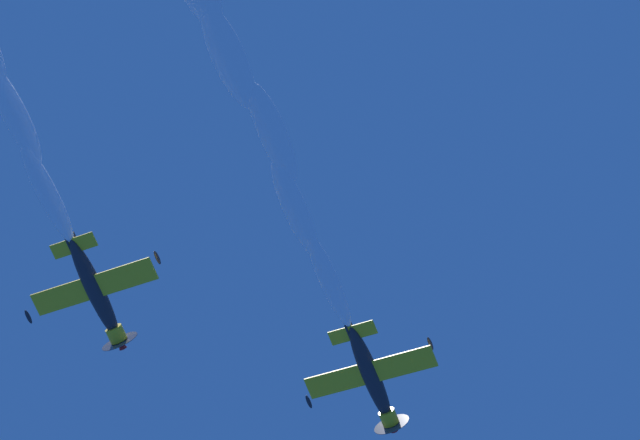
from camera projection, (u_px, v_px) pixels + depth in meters
name	position (u px, v px, depth m)	size (l,w,h in m)	color
airplane_lead	(372.00, 378.00, 70.96)	(7.47, 8.14, 2.73)	#232328
airplane_left_wingman	(96.00, 293.00, 68.93)	(7.47, 8.13, 2.75)	#232328
smoke_trail_lead	(221.00, 30.00, 65.71)	(30.25, 9.91, 2.86)	white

